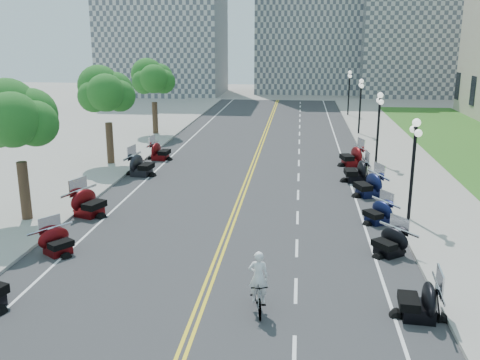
{
  "coord_description": "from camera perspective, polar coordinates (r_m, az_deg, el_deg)",
  "views": [
    {
      "loc": [
        3.15,
        -21.53,
        8.81
      ],
      "look_at": [
        0.35,
        3.54,
        2.0
      ],
      "focal_mm": 40.0,
      "sensor_mm": 36.0,
      "label": 1
    }
  ],
  "objects": [
    {
      "name": "street_lamp_5",
      "position": [
        62.08,
        11.53,
        9.06
      ],
      "size": [
        0.5,
        1.2,
        4.9
      ],
      "primitive_type": null,
      "color": "black",
      "rests_on": "sidewalk_north"
    },
    {
      "name": "lane_dash_12",
      "position": [
        46.37,
        6.35,
        4.07
      ],
      "size": [
        0.12,
        2.0,
        0.0
      ],
      "primitive_type": "cube",
      "color": "white",
      "rests_on": "road"
    },
    {
      "name": "motorcycle_n_5",
      "position": [
        23.07,
        15.67,
        -6.22
      ],
      "size": [
        2.57,
        2.57,
        1.28
      ],
      "primitive_type": null,
      "rotation": [
        0.0,
        0.0,
        -0.91
      ],
      "color": "black",
      "rests_on": "road"
    },
    {
      "name": "street_lamp_2",
      "position": [
        26.83,
        17.92,
        0.98
      ],
      "size": [
        0.5,
        1.2,
        4.9
      ],
      "primitive_type": null,
      "color": "black",
      "rests_on": "sidewalk_north"
    },
    {
      "name": "lane_dash_11",
      "position": [
        42.45,
        6.32,
        3.05
      ],
      "size": [
        0.12,
        2.0,
        0.0
      ],
      "primitive_type": "cube",
      "color": "white",
      "rests_on": "road"
    },
    {
      "name": "motorcycle_n_6",
      "position": [
        26.74,
        14.48,
        -3.22
      ],
      "size": [
        2.44,
        2.44,
        1.24
      ],
      "primitive_type": null,
      "rotation": [
        0.0,
        0.0,
        -1.02
      ],
      "color": "black",
      "rests_on": "road"
    },
    {
      "name": "lane_dash_10",
      "position": [
        38.54,
        6.29,
        1.82
      ],
      "size": [
        0.12,
        2.0,
        0.0
      ],
      "primitive_type": "cube",
      "color": "white",
      "rests_on": "road"
    },
    {
      "name": "sidewalk_north",
      "position": [
        33.53,
        18.81,
        -0.82
      ],
      "size": [
        5.0,
        90.0,
        0.15
      ],
      "primitive_type": "cube",
      "color": "#9E9991",
      "rests_on": "ground"
    },
    {
      "name": "tree_4",
      "position": [
        49.48,
        -9.2,
        10.21
      ],
      "size": [
        4.8,
        4.8,
        9.2
      ],
      "primitive_type": null,
      "color": "#235619",
      "rests_on": "sidewalk_south"
    },
    {
      "name": "motorcycle_n_8",
      "position": [
        33.98,
        12.32,
        1.08
      ],
      "size": [
        2.4,
        2.4,
        1.56
      ],
      "primitive_type": null,
      "rotation": [
        0.0,
        0.0,
        -1.49
      ],
      "color": "black",
      "rests_on": "road"
    },
    {
      "name": "motorcycle_s_9",
      "position": [
        39.69,
        -8.52,
        3.17
      ],
      "size": [
        2.25,
        2.25,
        1.44
      ],
      "primitive_type": null,
      "rotation": [
        0.0,
        0.0,
        1.47
      ],
      "color": "#590A0C",
      "rests_on": "road"
    },
    {
      "name": "cyclist_rider",
      "position": [
        17.31,
        2.0,
        -7.93
      ],
      "size": [
        0.65,
        0.43,
        1.79
      ],
      "primitive_type": "imported",
      "rotation": [
        0.0,
        0.0,
        3.14
      ],
      "color": "silver",
      "rests_on": "bicycle"
    },
    {
      "name": "motorcycle_s_5",
      "position": [
        23.58,
        -18.93,
        -6.07
      ],
      "size": [
        2.48,
        2.48,
        1.25
      ],
      "primitive_type": null,
      "rotation": [
        0.0,
        0.0,
        0.96
      ],
      "color": "#590A0C",
      "rests_on": "road"
    },
    {
      "name": "centerline_yellow_b",
      "position": [
        32.87,
        0.86,
        -0.42
      ],
      "size": [
        0.12,
        90.0,
        0.0
      ],
      "primitive_type": "cube",
      "color": "yellow",
      "rests_on": "road"
    },
    {
      "name": "lane_dash_15",
      "position": [
        58.2,
        6.4,
        6.31
      ],
      "size": [
        0.12,
        2.0,
        0.0
      ],
      "primitive_type": "cube",
      "color": "white",
      "rests_on": "road"
    },
    {
      "name": "motorcycle_n_4",
      "position": [
        18.42,
        18.58,
        -11.88
      ],
      "size": [
        2.14,
        2.14,
        1.39
      ],
      "primitive_type": null,
      "rotation": [
        0.0,
        0.0,
        -1.65
      ],
      "color": "black",
      "rests_on": "road"
    },
    {
      "name": "lane_dash_19",
      "position": [
        74.05,
        6.44,
        8.19
      ],
      "size": [
        0.12,
        2.0,
        0.0
      ],
      "primitive_type": "cube",
      "color": "white",
      "rests_on": "road"
    },
    {
      "name": "road",
      "position": [
        32.88,
        0.65,
        -0.43
      ],
      "size": [
        16.0,
        90.0,
        0.01
      ],
      "primitive_type": "cube",
      "color": "#333335",
      "rests_on": "ground"
    },
    {
      "name": "lane_dash_13",
      "position": [
        50.3,
        6.37,
        4.94
      ],
      "size": [
        0.12,
        2.0,
        0.0
      ],
      "primitive_type": "cube",
      "color": "white",
      "rests_on": "road"
    },
    {
      "name": "lane_dash_7",
      "position": [
        27.0,
        6.16,
        -4.0
      ],
      "size": [
        0.12,
        2.0,
        0.0
      ],
      "primitive_type": "cube",
      "color": "white",
      "rests_on": "road"
    },
    {
      "name": "street_lamp_3",
      "position": [
        38.43,
        14.52,
        5.32
      ],
      "size": [
        0.5,
        1.2,
        4.9
      ],
      "primitive_type": null,
      "color": "black",
      "rests_on": "sidewalk_north"
    },
    {
      "name": "sidewalk_south",
      "position": [
        35.45,
        -16.49,
        0.21
      ],
      "size": [
        5.0,
        90.0,
        0.15
      ],
      "primitive_type": "cube",
      "color": "#9E9991",
      "rests_on": "ground"
    },
    {
      "name": "bicycle",
      "position": [
        17.93,
        1.95,
        -12.25
      ],
      "size": [
        0.84,
        1.96,
        1.14
      ],
      "primitive_type": "imported",
      "rotation": [
        0.0,
        0.0,
        0.17
      ],
      "color": "#A51414",
      "rests_on": "road"
    },
    {
      "name": "lane_dash_18",
      "position": [
        70.08,
        6.44,
        7.8
      ],
      "size": [
        0.12,
        2.0,
        0.0
      ],
      "primitive_type": "cube",
      "color": "white",
      "rests_on": "road"
    },
    {
      "name": "edge_line_north",
      "position": [
        32.89,
        11.82,
        -0.74
      ],
      "size": [
        0.12,
        90.0,
        0.0
      ],
      "primitive_type": "cube",
      "color": "white",
      "rests_on": "road"
    },
    {
      "name": "lane_dash_14",
      "position": [
        54.25,
        6.38,
        5.68
      ],
      "size": [
        0.12,
        2.0,
        0.0
      ],
      "primitive_type": "cube",
      "color": "white",
      "rests_on": "road"
    },
    {
      "name": "motorcycle_s_6",
      "position": [
        27.98,
        -15.84,
        -2.19
      ],
      "size": [
        2.81,
        2.81,
        1.53
      ],
      "primitive_type": null,
      "rotation": [
        0.0,
        0.0,
        1.22
      ],
      "color": "#590A0C",
      "rests_on": "road"
    },
    {
      "name": "ground",
      "position": [
        23.47,
        -1.81,
        -6.94
      ],
      "size": [
        160.0,
        160.0,
        0.0
      ],
      "primitive_type": "plane",
      "color": "gray"
    },
    {
      "name": "lane_dash_5",
      "position": [
        19.61,
        5.97,
        -11.63
      ],
      "size": [
        0.12,
        2.0,
        0.0
      ],
      "primitive_type": "cube",
      "color": "white",
      "rests_on": "road"
    },
    {
      "name": "edge_line_south",
      "position": [
        34.1,
        -10.11,
        -0.09
      ],
      "size": [
        0.12,
        90.0,
        0.0
      ],
      "primitive_type": "cube",
      "color": "white",
      "rests_on": "road"
    },
    {
      "name": "distant_block_c",
      "position": [
        88.58,
        19.42,
        15.7
      ],
      "size": [
        20.0,
        14.0,
        22.0
      ],
      "primitive_type": "cube",
      "color": "gray",
      "rests_on": "ground"
    },
    {
      "name": "lane_dash_4",
      "position": [
        16.13,
        5.81,
        -18.01
      ],
      "size": [
        0.12,
        2.0,
        0.0
      ],
      "primitive_type": "cube",
      "color": "white",
      "rests_on": "road"
    },
    {
      "name": "lane_dash_8",
      "position": [
        30.81,
        6.21,
        -1.58
      ],
      "size": [
        0.12,
        2.0,
        0.0
      ],
      "primitive_type": "cube",
      "color": "white",
      "rests_on": "road"
    },
    {
      "name": "motorcycle_n_9",
      "position": [
        38.15,
        11.85,
        2.63
      ],
      "size": [
        2.73,
        2.73,
        1.56
      ],
      "primitive_type": null,
      "rotation": [
        0.0,
        0.0,
        -1.3
      ],
      "color": "#590A0C",
      "rests_on": "road"
    },
    {
      "name": "lane_dash_17",
      "position": [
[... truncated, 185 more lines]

